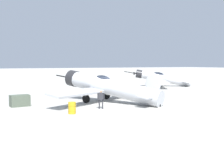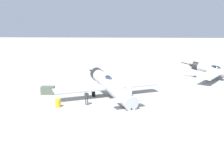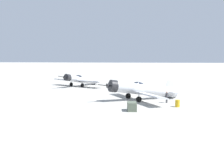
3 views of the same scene
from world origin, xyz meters
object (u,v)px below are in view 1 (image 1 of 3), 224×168
ground_crew_mechanic (101,98)px  airplane_foreground (108,87)px  equipment_crate (20,101)px  fuel_drum (72,108)px  airplane_mid_apron (161,78)px

ground_crew_mechanic → airplane_foreground: bearing=-3.2°
airplane_foreground → ground_crew_mechanic: airplane_foreground is taller
ground_crew_mechanic → equipment_crate: bearing=83.4°
airplane_foreground → fuel_drum: airplane_foreground is taller
ground_crew_mechanic → fuel_drum: size_ratio=1.74×
airplane_foreground → equipment_crate: (-8.08, 1.21, -0.99)m
airplane_foreground → fuel_drum: size_ratio=14.10×
airplane_foreground → ground_crew_mechanic: size_ratio=8.09×
equipment_crate → fuel_drum: equipment_crate is taller
airplane_foreground → equipment_crate: 8.23m
airplane_mid_apron → airplane_foreground: bearing=67.5°
airplane_foreground → fuel_drum: (-5.21, -4.37, -1.05)m
airplane_foreground → equipment_crate: size_ratio=7.31×
airplane_foreground → fuel_drum: 6.88m
airplane_foreground → equipment_crate: bearing=53.7°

